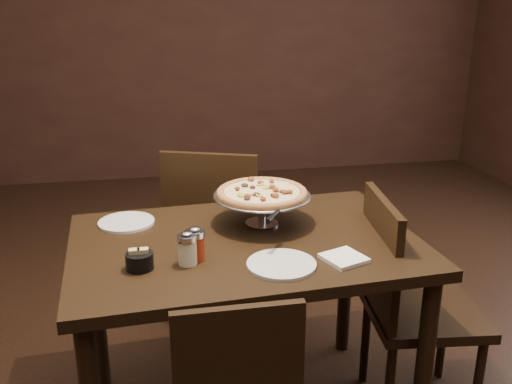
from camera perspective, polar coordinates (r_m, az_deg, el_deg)
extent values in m
cube|color=black|center=(5.38, -8.56, 16.08)|extent=(6.00, 0.02, 2.80)
cube|color=black|center=(2.12, -1.07, -5.32)|extent=(1.31, 0.92, 0.04)
cylinder|color=black|center=(2.22, 16.44, -16.71)|extent=(0.06, 0.06, 0.75)
cylinder|color=black|center=(2.58, -15.63, -11.29)|extent=(0.06, 0.06, 0.75)
cylinder|color=black|center=(2.77, 8.95, -8.61)|extent=(0.06, 0.06, 0.75)
cylinder|color=#ACACB3|center=(2.25, 0.58, -3.13)|extent=(0.13, 0.13, 0.01)
cylinder|color=#ACACB3|center=(2.23, 0.59, -1.82)|extent=(0.03, 0.03, 0.10)
cylinder|color=#ACACB3|center=(2.21, 0.59, -0.51)|extent=(0.09, 0.09, 0.01)
cylinder|color=#97979C|center=(2.21, 0.59, -0.38)|extent=(0.37, 0.37, 0.01)
torus|color=#97979C|center=(2.21, 0.59, -0.35)|extent=(0.38, 0.38, 0.01)
cylinder|color=brown|center=(2.21, 0.59, -0.17)|extent=(0.35, 0.35, 0.01)
torus|color=brown|center=(2.21, 0.59, -0.08)|extent=(0.36, 0.36, 0.03)
cylinder|color=#E1BF7B|center=(2.21, 0.60, 0.04)|extent=(0.29, 0.29, 0.01)
cylinder|color=beige|center=(1.93, -6.87, -6.02)|extent=(0.06, 0.06, 0.08)
cylinder|color=#ACACB3|center=(1.90, -6.93, -4.59)|extent=(0.07, 0.07, 0.02)
ellipsoid|color=#ACACB3|center=(1.90, -6.95, -4.13)|extent=(0.04, 0.04, 0.01)
cylinder|color=maroon|center=(1.95, -6.08, -5.58)|extent=(0.06, 0.06, 0.09)
cylinder|color=#ACACB3|center=(1.93, -6.14, -4.14)|extent=(0.07, 0.07, 0.02)
ellipsoid|color=#ACACB3|center=(1.92, -6.16, -3.67)|extent=(0.04, 0.04, 0.01)
cylinder|color=black|center=(1.92, -11.56, -6.77)|extent=(0.09, 0.09, 0.06)
cube|color=tan|center=(1.92, -12.04, -6.45)|extent=(0.04, 0.03, 0.06)
cube|color=tan|center=(1.92, -11.22, -6.40)|extent=(0.04, 0.03, 0.06)
cube|color=white|center=(1.98, 8.79, -6.56)|extent=(0.17, 0.17, 0.01)
cylinder|color=silver|center=(2.32, -12.84, -2.96)|extent=(0.22, 0.22, 0.01)
cylinder|color=silver|center=(1.91, 2.56, -7.25)|extent=(0.23, 0.23, 0.01)
cone|color=#ACACB3|center=(1.99, 1.71, -2.52)|extent=(0.15, 0.15, 0.00)
cylinder|color=black|center=(1.99, 1.71, -2.44)|extent=(0.08, 0.11, 0.02)
cube|color=black|center=(2.95, -3.61, -4.68)|extent=(0.58, 0.58, 0.04)
cube|color=black|center=(2.66, -4.69, -1.08)|extent=(0.44, 0.19, 0.48)
cylinder|color=black|center=(3.18, 0.47, -7.62)|extent=(0.04, 0.04, 0.44)
cylinder|color=black|center=(3.25, -6.00, -7.12)|extent=(0.04, 0.04, 0.44)
cylinder|color=black|center=(2.86, -0.67, -10.86)|extent=(0.04, 0.04, 0.44)
cylinder|color=black|center=(2.94, -7.86, -10.19)|extent=(0.04, 0.04, 0.44)
cube|color=black|center=(1.73, -1.72, -17.21)|extent=(0.39, 0.03, 0.40)
cube|color=black|center=(2.44, 16.38, -11.42)|extent=(0.48, 0.48, 0.04)
cube|color=black|center=(2.26, 12.29, -6.17)|extent=(0.08, 0.43, 0.45)
cylinder|color=black|center=(2.75, 18.17, -13.47)|extent=(0.04, 0.04, 0.42)
cylinder|color=black|center=(2.65, 10.90, -14.22)|extent=(0.04, 0.04, 0.42)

